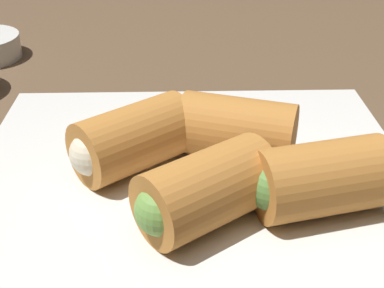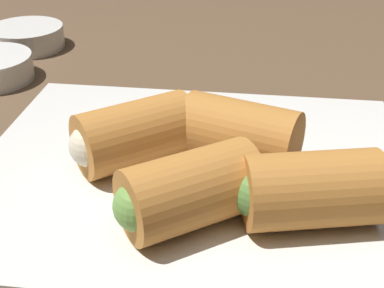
{
  "view_description": "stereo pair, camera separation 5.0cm",
  "coord_description": "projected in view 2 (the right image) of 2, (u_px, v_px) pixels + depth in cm",
  "views": [
    {
      "loc": [
        -3.23,
        -30.09,
        23.96
      ],
      "look_at": [
        -2.36,
        1.88,
        5.34
      ],
      "focal_mm": 50.0,
      "sensor_mm": 36.0,
      "label": 1
    },
    {
      "loc": [
        1.77,
        -29.84,
        23.96
      ],
      "look_at": [
        -2.36,
        1.88,
        5.34
      ],
      "focal_mm": 50.0,
      "sensor_mm": 36.0,
      "label": 2
    }
  ],
  "objects": [
    {
      "name": "table_surface",
      "position": [
        222.0,
        213.0,
        0.37
      ],
      "size": [
        180.0,
        140.0,
        2.0
      ],
      "color": "brown",
      "rests_on": "ground"
    },
    {
      "name": "roll_front_right",
      "position": [
        234.0,
        131.0,
        0.38
      ],
      "size": [
        9.17,
        6.93,
        4.59
      ],
      "color": "#B77533",
      "rests_on": "serving_plate"
    },
    {
      "name": "roll_front_left",
      "position": [
        184.0,
        192.0,
        0.31
      ],
      "size": [
        9.19,
        8.4,
        4.59
      ],
      "color": "#B77533",
      "rests_on": "serving_plate"
    },
    {
      "name": "serving_plate",
      "position": [
        192.0,
        175.0,
        0.38
      ],
      "size": [
        30.77,
        25.53,
        1.5
      ],
      "color": "silver",
      "rests_on": "table_surface"
    },
    {
      "name": "roll_back_left",
      "position": [
        305.0,
        190.0,
        0.31
      ],
      "size": [
        9.16,
        6.34,
        4.59
      ],
      "color": "#B77533",
      "rests_on": "serving_plate"
    },
    {
      "name": "dipping_bowl_far",
      "position": [
        27.0,
        36.0,
        0.63
      ],
      "size": [
        8.6,
        8.6,
        2.56
      ],
      "color": "silver",
      "rests_on": "table_surface"
    },
    {
      "name": "roll_back_right",
      "position": [
        130.0,
        135.0,
        0.37
      ],
      "size": [
        9.14,
        8.57,
        4.59
      ],
      "color": "#B77533",
      "rests_on": "serving_plate"
    }
  ]
}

